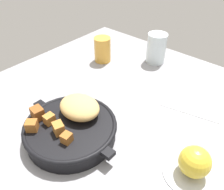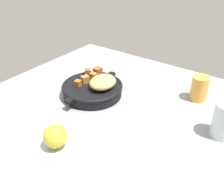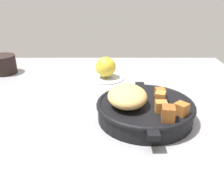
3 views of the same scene
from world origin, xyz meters
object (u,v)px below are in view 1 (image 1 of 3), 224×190
(cast_iron_skillet, at_px, (71,126))
(water_glass_tall, at_px, (156,48))
(red_apple, at_px, (195,162))
(juice_glass_amber, at_px, (102,49))
(butter_knife, at_px, (189,112))

(cast_iron_skillet, xyz_separation_m, water_glass_tall, (-0.05, 0.46, 0.02))
(red_apple, bearing_deg, cast_iron_skillet, -161.37)
(red_apple, distance_m, juice_glass_amber, 0.54)
(cast_iron_skillet, height_order, water_glass_tall, water_glass_tall)
(red_apple, distance_m, butter_knife, 0.21)
(butter_knife, xyz_separation_m, juice_glass_amber, (-0.39, 0.06, 0.04))
(red_apple, bearing_deg, water_glass_tall, 131.91)
(red_apple, relative_size, water_glass_tall, 0.62)
(juice_glass_amber, bearing_deg, butter_knife, -8.52)
(cast_iron_skillet, bearing_deg, butter_knife, 55.75)
(butter_knife, distance_m, juice_glass_amber, 0.40)
(cast_iron_skillet, distance_m, water_glass_tall, 0.46)
(butter_knife, bearing_deg, water_glass_tall, 129.00)
(red_apple, height_order, butter_knife, red_apple)
(red_apple, xyz_separation_m, juice_glass_amber, (-0.48, 0.24, 0.01))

